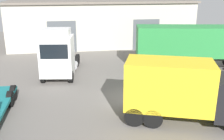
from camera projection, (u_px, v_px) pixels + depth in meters
name	position (u px, v px, depth m)	size (l,w,h in m)	color
ground_plane	(133.00, 99.00, 17.90)	(60.00, 60.00, 0.00)	slate
warehouse_building	(100.00, 21.00, 34.76)	(22.89, 10.26, 5.63)	#B7B2A3
tractor_unit_white	(58.00, 55.00, 21.32)	(3.35, 6.64, 4.17)	silver
container_trailer_green	(197.00, 42.00, 23.29)	(10.88, 4.38, 3.98)	#28843D
box_truck_black	(183.00, 89.00, 14.41)	(7.07, 4.49, 3.49)	black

